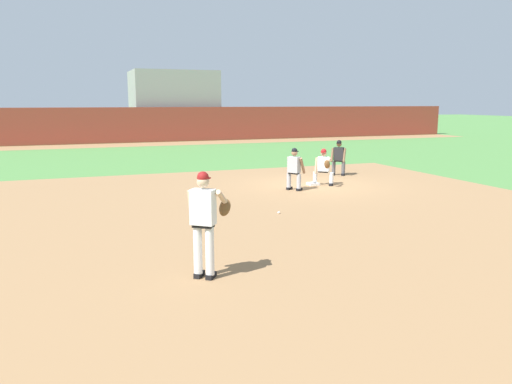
{
  "coord_description": "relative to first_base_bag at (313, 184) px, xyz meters",
  "views": [
    {
      "loc": [
        -8.25,
        -16.1,
        3.0
      ],
      "look_at": [
        -4.35,
        -5.68,
        0.98
      ],
      "focal_mm": 35.0,
      "sensor_mm": 36.0,
      "label": 1
    }
  ],
  "objects": [
    {
      "name": "baseball",
      "position": [
        -3.04,
        -3.95,
        -0.01
      ],
      "size": [
        0.07,
        0.07,
        0.07
      ],
      "primitive_type": "sphere",
      "color": "white",
      "rests_on": "ground"
    },
    {
      "name": "first_base_bag",
      "position": [
        0.0,
        0.0,
        0.0
      ],
      "size": [
        0.38,
        0.38,
        0.09
      ],
      "primitive_type": "cube",
      "color": "white",
      "rests_on": "ground"
    },
    {
      "name": "baserunner",
      "position": [
        -1.11,
        -0.75,
        0.75
      ],
      "size": [
        0.64,
        0.68,
        1.46
      ],
      "color": "black",
      "rests_on": "ground"
    },
    {
      "name": "warning_track_strip",
      "position": [
        0.0,
        20.0,
        -0.04
      ],
      "size": [
        48.0,
        3.2,
        0.01
      ],
      "primitive_type": "cube",
      "color": "#9E754C",
      "rests_on": "ground"
    },
    {
      "name": "stadium_seating_block",
      "position": [
        -0.0,
        25.32,
        2.7
      ],
      "size": [
        6.7,
        5.05,
        5.45
      ],
      "color": "gray",
      "rests_on": "ground"
    },
    {
      "name": "infield_dirt_patch",
      "position": [
        -3.11,
        -4.06,
        -0.04
      ],
      "size": [
        18.0,
        18.0,
        0.01
      ],
      "primitive_type": "cube",
      "color": "#9E754C",
      "rests_on": "ground"
    },
    {
      "name": "pitcher",
      "position": [
        -6.17,
        -8.09,
        1.01
      ],
      "size": [
        0.85,
        0.55,
        1.86
      ],
      "color": "black",
      "rests_on": "ground"
    },
    {
      "name": "outfield_wall",
      "position": [
        0.0,
        22.0,
        1.26
      ],
      "size": [
        48.0,
        0.5,
        2.6
      ],
      "color": "brown",
      "rests_on": "ground"
    },
    {
      "name": "umpire",
      "position": [
        2.09,
        1.83,
        0.75
      ],
      "size": [
        0.68,
        0.66,
        1.46
      ],
      "color": "black",
      "rests_on": "ground"
    },
    {
      "name": "first_baseman",
      "position": [
        0.31,
        -0.21,
        0.69
      ],
      "size": [
        0.71,
        1.09,
        1.34
      ],
      "color": "black",
      "rests_on": "ground"
    },
    {
      "name": "ground_plane",
      "position": [
        0.0,
        0.0,
        -0.04
      ],
      "size": [
        160.0,
        160.0,
        0.0
      ],
      "primitive_type": "plane",
      "color": "#518942"
    }
  ]
}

